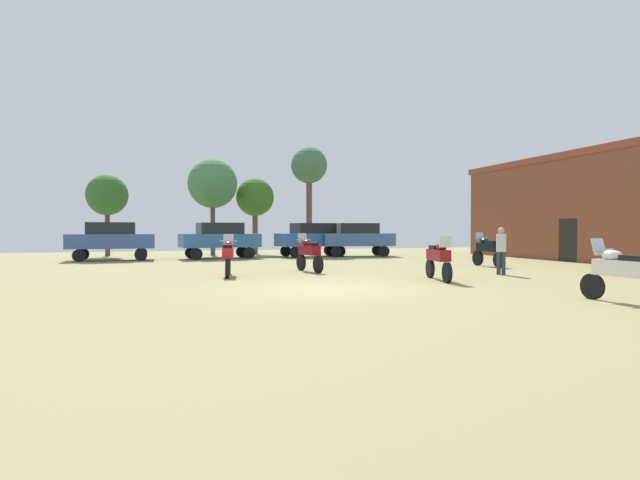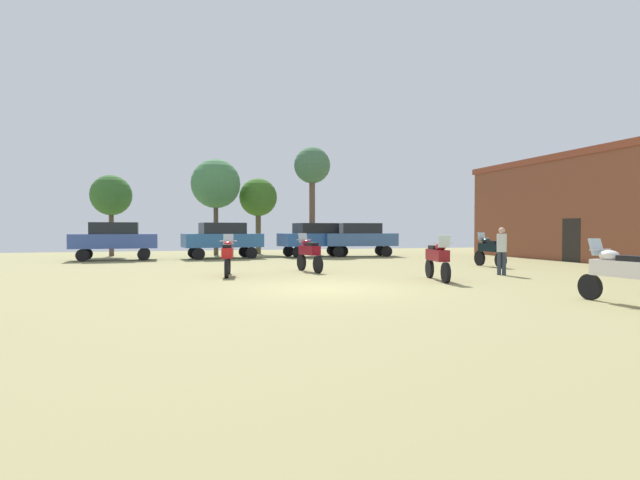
{
  "view_description": "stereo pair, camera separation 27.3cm",
  "coord_description": "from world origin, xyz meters",
  "px_view_note": "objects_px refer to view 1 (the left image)",
  "views": [
    {
      "loc": [
        -4.26,
        -13.21,
        1.68
      ],
      "look_at": [
        1.28,
        5.1,
        1.25
      ],
      "focal_mm": 28.23,
      "sensor_mm": 36.0,
      "label": 1
    },
    {
      "loc": [
        -4.0,
        -13.28,
        1.68
      ],
      "look_at": [
        1.28,
        5.1,
        1.25
      ],
      "focal_mm": 28.23,
      "sensor_mm": 36.0,
      "label": 2
    }
  ],
  "objects_px": {
    "motorcycle_6": "(228,256)",
    "tree_2": "(255,198)",
    "motorcycle_2": "(488,250)",
    "car_4": "(313,237)",
    "car_2": "(111,238)",
    "motorcycle_3": "(623,272)",
    "tree_5": "(309,168)",
    "car_3": "(357,237)",
    "car_1": "(220,238)",
    "tree_1": "(213,184)",
    "motorcycle_1": "(309,253)",
    "motorcycle_7": "(439,258)",
    "person_1": "(501,247)",
    "tree_4": "(107,196)"
  },
  "relations": [
    {
      "from": "motorcycle_7",
      "to": "tree_5",
      "type": "xyz_separation_m",
      "value": [
        0.59,
        17.6,
        4.95
      ]
    },
    {
      "from": "motorcycle_7",
      "to": "car_1",
      "type": "distance_m",
      "value": 15.14
    },
    {
      "from": "tree_2",
      "to": "motorcycle_7",
      "type": "bearing_deg",
      "value": -81.37
    },
    {
      "from": "car_1",
      "to": "car_4",
      "type": "height_order",
      "value": "same"
    },
    {
      "from": "tree_1",
      "to": "motorcycle_3",
      "type": "bearing_deg",
      "value": -73.5
    },
    {
      "from": "tree_5",
      "to": "person_1",
      "type": "bearing_deg",
      "value": -81.07
    },
    {
      "from": "motorcycle_1",
      "to": "car_2",
      "type": "distance_m",
      "value": 12.59
    },
    {
      "from": "motorcycle_7",
      "to": "tree_2",
      "type": "xyz_separation_m",
      "value": [
        -2.83,
        18.63,
        2.97
      ]
    },
    {
      "from": "motorcycle_1",
      "to": "person_1",
      "type": "relative_size",
      "value": 1.24
    },
    {
      "from": "motorcycle_3",
      "to": "car_4",
      "type": "relative_size",
      "value": 0.5
    },
    {
      "from": "motorcycle_2",
      "to": "tree_4",
      "type": "height_order",
      "value": "tree_4"
    },
    {
      "from": "motorcycle_1",
      "to": "car_1",
      "type": "relative_size",
      "value": 0.47
    },
    {
      "from": "tree_2",
      "to": "tree_4",
      "type": "bearing_deg",
      "value": -179.71
    },
    {
      "from": "motorcycle_1",
      "to": "motorcycle_6",
      "type": "bearing_deg",
      "value": -174.51
    },
    {
      "from": "person_1",
      "to": "tree_2",
      "type": "distance_m",
      "value": 18.73
    },
    {
      "from": "motorcycle_1",
      "to": "car_3",
      "type": "bearing_deg",
      "value": 48.86
    },
    {
      "from": "motorcycle_6",
      "to": "car_3",
      "type": "relative_size",
      "value": 0.48
    },
    {
      "from": "motorcycle_1",
      "to": "motorcycle_7",
      "type": "xyz_separation_m",
      "value": [
        3.11,
        -4.36,
        -0.0
      ]
    },
    {
      "from": "car_3",
      "to": "tree_2",
      "type": "distance_m",
      "value": 7.54
    },
    {
      "from": "motorcycle_2",
      "to": "car_4",
      "type": "xyz_separation_m",
      "value": [
        -5.14,
        9.94,
        0.43
      ]
    },
    {
      "from": "motorcycle_1",
      "to": "tree_1",
      "type": "bearing_deg",
      "value": 90.19
    },
    {
      "from": "motorcycle_2",
      "to": "car_3",
      "type": "height_order",
      "value": "car_3"
    },
    {
      "from": "motorcycle_3",
      "to": "tree_1",
      "type": "height_order",
      "value": "tree_1"
    },
    {
      "from": "motorcycle_6",
      "to": "tree_2",
      "type": "relative_size",
      "value": 0.43
    },
    {
      "from": "motorcycle_1",
      "to": "car_1",
      "type": "height_order",
      "value": "car_1"
    },
    {
      "from": "tree_4",
      "to": "tree_2",
      "type": "bearing_deg",
      "value": 0.29
    },
    {
      "from": "motorcycle_3",
      "to": "tree_1",
      "type": "bearing_deg",
      "value": 103.0
    },
    {
      "from": "car_2",
      "to": "tree_5",
      "type": "height_order",
      "value": "tree_5"
    },
    {
      "from": "tree_5",
      "to": "motorcycle_6",
      "type": "bearing_deg",
      "value": -116.02
    },
    {
      "from": "tree_1",
      "to": "motorcycle_2",
      "type": "bearing_deg",
      "value": -50.5
    },
    {
      "from": "motorcycle_7",
      "to": "car_2",
      "type": "xyz_separation_m",
      "value": [
        -11.18,
        14.02,
        0.44
      ]
    },
    {
      "from": "motorcycle_2",
      "to": "motorcycle_3",
      "type": "distance_m",
      "value": 11.01
    },
    {
      "from": "tree_2",
      "to": "tree_5",
      "type": "height_order",
      "value": "tree_5"
    },
    {
      "from": "motorcycle_7",
      "to": "person_1",
      "type": "distance_m",
      "value": 3.38
    },
    {
      "from": "motorcycle_7",
      "to": "tree_2",
      "type": "distance_m",
      "value": 19.07
    },
    {
      "from": "tree_5",
      "to": "car_3",
      "type": "bearing_deg",
      "value": -59.87
    },
    {
      "from": "car_2",
      "to": "motorcycle_3",
      "type": "bearing_deg",
      "value": -149.79
    },
    {
      "from": "motorcycle_2",
      "to": "motorcycle_1",
      "type": "bearing_deg",
      "value": 179.92
    },
    {
      "from": "motorcycle_6",
      "to": "motorcycle_3",
      "type": "bearing_deg",
      "value": -41.87
    },
    {
      "from": "person_1",
      "to": "tree_4",
      "type": "relative_size",
      "value": 0.35
    },
    {
      "from": "tree_1",
      "to": "car_3",
      "type": "bearing_deg",
      "value": -23.5
    },
    {
      "from": "tree_1",
      "to": "tree_2",
      "type": "bearing_deg",
      "value": 18.55
    },
    {
      "from": "motorcycle_2",
      "to": "person_1",
      "type": "bearing_deg",
      "value": -120.66
    },
    {
      "from": "motorcycle_1",
      "to": "car_2",
      "type": "height_order",
      "value": "car_2"
    },
    {
      "from": "car_1",
      "to": "person_1",
      "type": "xyz_separation_m",
      "value": [
        8.74,
        -12.98,
        -0.17
      ]
    },
    {
      "from": "motorcycle_3",
      "to": "motorcycle_6",
      "type": "bearing_deg",
      "value": 126.25
    },
    {
      "from": "motorcycle_2",
      "to": "car_4",
      "type": "bearing_deg",
      "value": 115.45
    },
    {
      "from": "motorcycle_1",
      "to": "car_3",
      "type": "height_order",
      "value": "car_3"
    },
    {
      "from": "motorcycle_6",
      "to": "car_1",
      "type": "bearing_deg",
      "value": 94.29
    },
    {
      "from": "motorcycle_2",
      "to": "tree_1",
      "type": "height_order",
      "value": "tree_1"
    }
  ]
}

